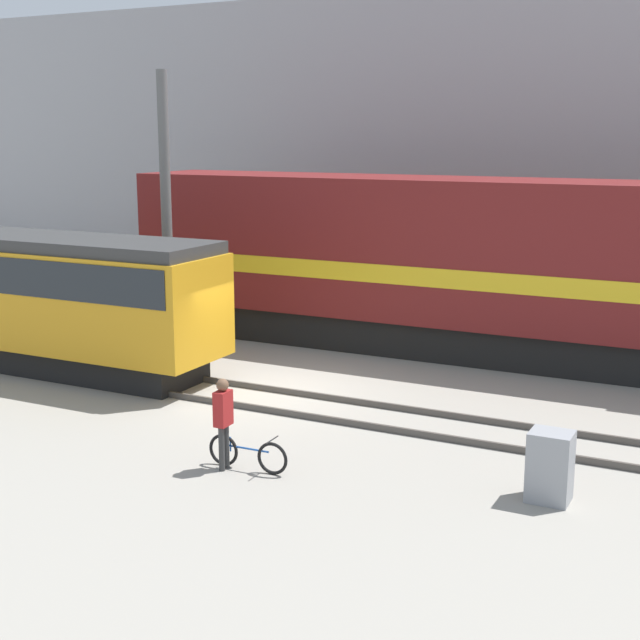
# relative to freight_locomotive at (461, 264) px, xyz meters

# --- Properties ---
(ground_plane) EXTENTS (120.00, 120.00, 0.00)m
(ground_plane) POSITION_rel_freight_locomotive_xyz_m (-2.81, -5.50, -2.53)
(ground_plane) COLOR gray
(track_near) EXTENTS (60.00, 1.50, 0.14)m
(track_near) POSITION_rel_freight_locomotive_xyz_m (-2.81, -6.26, -2.46)
(track_near) COLOR #47423D
(track_near) RESTS_ON ground
(track_far) EXTENTS (60.00, 1.51, 0.14)m
(track_far) POSITION_rel_freight_locomotive_xyz_m (-2.81, -0.00, -2.46)
(track_far) COLOR #47423D
(track_far) RESTS_ON ground
(building_backdrop) EXTENTS (43.99, 6.00, 10.68)m
(building_backdrop) POSITION_rel_freight_locomotive_xyz_m (-2.81, 8.68, 2.81)
(building_backdrop) COLOR #99999E
(building_backdrop) RESTS_ON ground
(freight_locomotive) EXTENTS (19.15, 3.04, 5.42)m
(freight_locomotive) POSITION_rel_freight_locomotive_xyz_m (0.00, 0.00, 0.00)
(freight_locomotive) COLOR black
(freight_locomotive) RESTS_ON ground
(streetcar) EXTENTS (9.74, 2.54, 3.47)m
(streetcar) POSITION_rel_freight_locomotive_xyz_m (-8.99, -6.26, -0.54)
(streetcar) COLOR black
(streetcar) RESTS_ON ground
(bicycle) EXTENTS (1.63, 0.44, 0.67)m
(bicycle) POSITION_rel_freight_locomotive_xyz_m (-0.70, -10.06, -2.22)
(bicycle) COLOR black
(bicycle) RESTS_ON ground
(person) EXTENTS (0.23, 0.37, 1.71)m
(person) POSITION_rel_freight_locomotive_xyz_m (-1.10, -10.22, -1.49)
(person) COLOR #333333
(person) RESTS_ON ground
(utility_pole_center) EXTENTS (0.29, 0.29, 7.67)m
(utility_pole_center) POSITION_rel_freight_locomotive_xyz_m (-7.45, -3.13, 1.31)
(utility_pole_center) COLOR #595959
(utility_pole_center) RESTS_ON ground
(signal_box) EXTENTS (0.70, 0.60, 1.20)m
(signal_box) POSITION_rel_freight_locomotive_xyz_m (4.50, -8.97, -1.93)
(signal_box) COLOR gray
(signal_box) RESTS_ON ground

